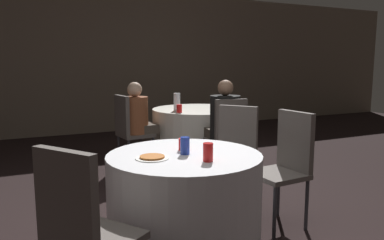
% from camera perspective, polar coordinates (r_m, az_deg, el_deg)
% --- Properties ---
extents(ground_plane, '(16.00, 16.00, 0.00)m').
position_cam_1_polar(ground_plane, '(3.06, 0.71, -17.78)').
color(ground_plane, black).
extents(wall_back, '(16.00, 0.06, 2.80)m').
position_cam_1_polar(wall_back, '(7.58, -16.32, 8.53)').
color(wall_back, '#7A6B5B').
rests_on(wall_back, ground_plane).
extents(table_near, '(1.10, 1.10, 0.73)m').
position_cam_1_polar(table_near, '(2.75, -1.14, -12.56)').
color(table_near, silver).
rests_on(table_near, ground_plane).
extents(table_far, '(1.33, 1.33, 0.73)m').
position_cam_1_polar(table_far, '(5.38, 1.06, -2.10)').
color(table_far, white).
rests_on(table_far, ground_plane).
extents(chair_near_east, '(0.43, 0.42, 0.97)m').
position_cam_1_polar(chair_near_east, '(3.23, 14.28, -5.71)').
color(chair_near_east, '#59514C').
rests_on(chair_near_east, ground_plane).
extents(chair_near_southwest, '(0.56, 0.56, 0.97)m').
position_cam_1_polar(chair_near_southwest, '(1.98, -16.60, -15.00)').
color(chair_near_southwest, '#59514C').
rests_on(chair_near_southwest, ground_plane).
extents(chair_near_northeast, '(0.56, 0.56, 0.97)m').
position_cam_1_polar(chair_near_northeast, '(3.53, 6.48, -4.29)').
color(chair_near_northeast, '#59514C').
rests_on(chair_near_northeast, ground_plane).
extents(chair_far_south, '(0.45, 0.46, 0.97)m').
position_cam_1_polar(chair_far_south, '(4.34, 5.52, -1.87)').
color(chair_far_south, '#59514C').
rests_on(chair_far_south, ground_plane).
extents(chair_far_west, '(0.45, 0.45, 0.97)m').
position_cam_1_polar(chair_far_west, '(4.84, -9.67, -0.88)').
color(chair_far_west, '#59514C').
rests_on(chair_far_west, ground_plane).
extents(person_floral_shirt, '(0.50, 0.36, 1.13)m').
position_cam_1_polar(person_floral_shirt, '(4.90, -7.82, -0.70)').
color(person_floral_shirt, '#4C4238').
rests_on(person_floral_shirt, ground_plane).
extents(person_black_shirt, '(0.38, 0.52, 1.17)m').
position_cam_1_polar(person_black_shirt, '(4.48, 4.72, -1.12)').
color(person_black_shirt, '#4C4238').
rests_on(person_black_shirt, ground_plane).
extents(pizza_plate_near, '(0.23, 0.23, 0.02)m').
position_cam_1_polar(pizza_plate_near, '(2.53, -6.09, -5.68)').
color(pizza_plate_near, white).
rests_on(pizza_plate_near, table_near).
extents(soda_can_red, '(0.07, 0.07, 0.12)m').
position_cam_1_polar(soda_can_red, '(2.43, 2.46, -4.94)').
color(soda_can_red, red).
rests_on(soda_can_red, table_near).
extents(soda_can_blue, '(0.07, 0.07, 0.12)m').
position_cam_1_polar(soda_can_blue, '(2.63, -1.08, -3.93)').
color(soda_can_blue, '#1E38A5').
rests_on(soda_can_blue, table_near).
extents(cup_near, '(0.07, 0.07, 0.09)m').
position_cam_1_polar(cup_near, '(2.75, -1.26, -3.71)').
color(cup_near, red).
rests_on(cup_near, table_near).
extents(bottle_far, '(0.09, 0.09, 0.24)m').
position_cam_1_polar(bottle_far, '(5.10, -2.32, 2.78)').
color(bottle_far, silver).
rests_on(bottle_far, table_far).
extents(cup_far, '(0.07, 0.07, 0.11)m').
position_cam_1_polar(cup_far, '(4.88, -1.95, 1.76)').
color(cup_far, red).
rests_on(cup_far, table_far).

